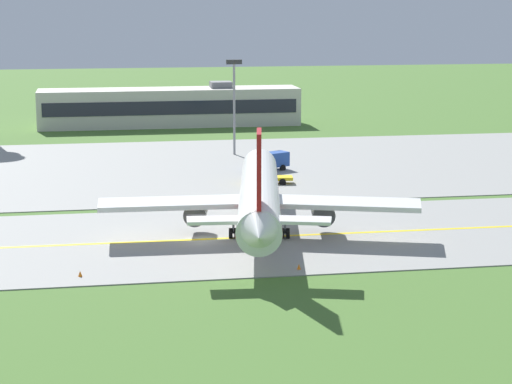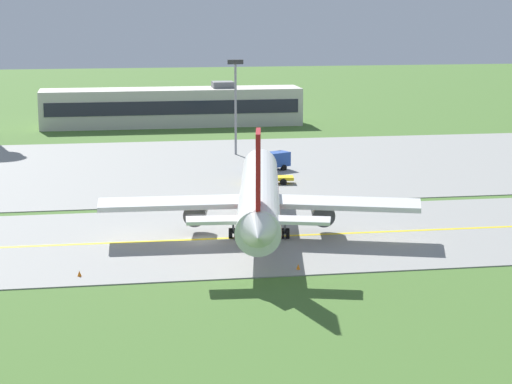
% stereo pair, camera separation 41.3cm
% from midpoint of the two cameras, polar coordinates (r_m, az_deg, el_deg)
% --- Properties ---
extents(ground_plane, '(500.00, 500.00, 0.00)m').
position_cam_midpoint_polar(ground_plane, '(95.09, -3.44, -2.91)').
color(ground_plane, '#47702D').
extents(taxiway_strip, '(240.00, 28.00, 0.10)m').
position_cam_midpoint_polar(taxiway_strip, '(95.08, -3.44, -2.88)').
color(taxiway_strip, gray).
rests_on(taxiway_strip, ground).
extents(apron_pad, '(140.00, 52.00, 0.10)m').
position_cam_midpoint_polar(apron_pad, '(137.11, -1.24, 1.57)').
color(apron_pad, gray).
rests_on(apron_pad, ground).
extents(taxiway_centreline, '(220.00, 0.60, 0.01)m').
position_cam_midpoint_polar(taxiway_centreline, '(95.06, -3.44, -2.85)').
color(taxiway_centreline, yellow).
rests_on(taxiway_centreline, taxiway_strip).
extents(airplane_lead, '(32.19, 39.52, 12.70)m').
position_cam_midpoint_polar(airplane_lead, '(96.09, 0.08, -0.21)').
color(airplane_lead, white).
rests_on(airplane_lead, ground).
extents(service_truck_baggage, '(6.61, 2.96, 2.59)m').
position_cam_midpoint_polar(service_truck_baggage, '(123.57, 0.14, 1.01)').
color(service_truck_baggage, yellow).
rests_on(service_truck_baggage, ground).
extents(service_truck_fuel, '(6.28, 4.53, 2.60)m').
position_cam_midpoint_polar(service_truck_fuel, '(132.96, 0.68, 1.91)').
color(service_truck_fuel, '#264CA5').
rests_on(service_truck_fuel, ground).
extents(terminal_building, '(49.33, 9.05, 8.30)m').
position_cam_midpoint_polar(terminal_building, '(182.38, -5.25, 5.10)').
color(terminal_building, beige).
rests_on(terminal_building, ground).
extents(apron_light_mast, '(2.40, 0.50, 14.70)m').
position_cam_midpoint_polar(apron_light_mast, '(146.14, -1.40, 5.85)').
color(apron_light_mast, gray).
rests_on(apron_light_mast, ground).
extents(traffic_cone_near_edge, '(0.44, 0.44, 0.60)m').
position_cam_midpoint_polar(traffic_cone_near_edge, '(83.74, -10.65, -4.87)').
color(traffic_cone_near_edge, orange).
rests_on(traffic_cone_near_edge, ground).
extents(traffic_cone_mid_edge, '(0.44, 0.44, 0.60)m').
position_cam_midpoint_polar(traffic_cone_mid_edge, '(84.54, 2.45, -4.52)').
color(traffic_cone_mid_edge, orange).
rests_on(traffic_cone_mid_edge, ground).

